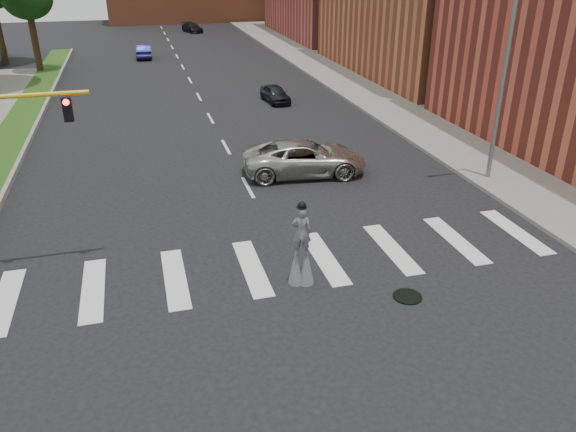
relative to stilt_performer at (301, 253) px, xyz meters
The scene contains 11 objects.
ground_plane 1.16m from the stilt_performer, 99.02° to the left, with size 160.00×160.00×0.00m, color black.
grass_median 23.40m from the stilt_performer, 119.61° to the left, with size 2.00×60.00×0.25m, color #214714.
median_curb 22.90m from the stilt_performer, 117.32° to the left, with size 0.20×60.00×0.28m, color gray.
sidewalk_right 28.24m from the stilt_performer, 63.82° to the left, with size 5.00×90.00×0.18m, color slate.
manhole 3.56m from the stilt_performer, 29.60° to the right, with size 0.90×0.90×0.04m, color black.
streetlight 13.12m from the stilt_performer, 30.24° to the left, with size 2.05×0.20×9.00m.
stilt_performer is the anchor object (origin of this frame).
suv_crossing 9.76m from the stilt_performer, 72.65° to the left, with size 2.68×5.82×1.62m, color #AAA8A1.
car_near 23.88m from the stilt_performer, 77.97° to the left, with size 1.39×3.46×1.18m, color black.
car_mid 44.19m from the stilt_performer, 94.29° to the left, with size 1.44×4.14×1.36m, color navy.
car_far 62.51m from the stilt_performer, 86.74° to the left, with size 1.64×4.02×1.17m, color black.
Camera 1 is at (-4.41, -15.14, 9.73)m, focal length 35.00 mm.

